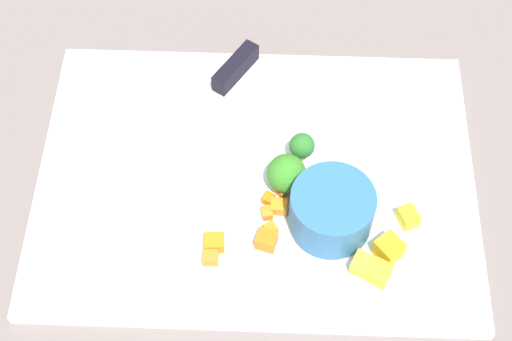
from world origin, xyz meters
name	(u,v)px	position (x,y,z in m)	size (l,w,h in m)	color
ground_plane	(256,182)	(0.00, 0.00, 0.00)	(4.00, 4.00, 0.00)	#6B605B
cutting_board	(256,179)	(0.00, 0.00, 0.01)	(0.44, 0.32, 0.01)	white
prep_bowl	(332,211)	(-0.07, 0.05, 0.04)	(0.08, 0.08, 0.05)	#2B5F8F
chef_knife	(197,112)	(0.06, -0.07, 0.02)	(0.20, 0.29, 0.02)	silver
carrot_dice_0	(271,229)	(-0.02, 0.06, 0.02)	(0.01, 0.01, 0.01)	orange
carrot_dice_1	(267,213)	(-0.01, 0.04, 0.02)	(0.01, 0.01, 0.01)	orange
carrot_dice_2	(268,199)	(-0.01, 0.03, 0.02)	(0.01, 0.01, 0.01)	orange
carrot_dice_3	(279,207)	(-0.02, 0.04, 0.02)	(0.01, 0.02, 0.01)	orange
carrot_dice_4	(211,258)	(0.04, 0.09, 0.02)	(0.01, 0.01, 0.01)	orange
carrot_dice_5	(214,243)	(0.04, 0.08, 0.02)	(0.02, 0.02, 0.01)	orange
carrot_dice_6	(267,240)	(-0.01, 0.08, 0.02)	(0.02, 0.02, 0.02)	orange
carrot_dice_7	(282,191)	(-0.03, 0.02, 0.02)	(0.01, 0.01, 0.01)	orange
pepper_dice_0	(380,274)	(-0.12, 0.11, 0.02)	(0.02, 0.02, 0.02)	yellow
pepper_dice_1	(408,217)	(-0.15, 0.05, 0.02)	(0.02, 0.02, 0.02)	yellow
pepper_dice_2	(365,266)	(-0.10, 0.10, 0.02)	(0.02, 0.02, 0.02)	yellow
pepper_dice_3	(389,249)	(-0.13, 0.08, 0.02)	(0.02, 0.02, 0.02)	yellow
broccoli_floret_0	(286,174)	(-0.03, 0.01, 0.03)	(0.04, 0.04, 0.04)	#96C065
broccoli_floret_1	(302,146)	(-0.04, -0.02, 0.03)	(0.03, 0.03, 0.04)	#97B256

